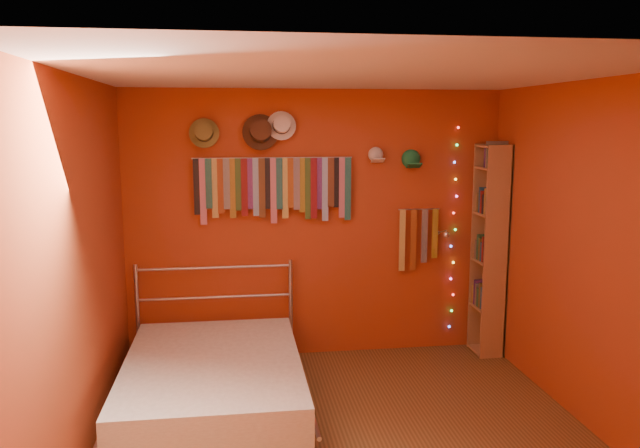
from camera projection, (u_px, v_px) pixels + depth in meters
name	position (u px, v px, depth m)	size (l,w,h in m)	color
ground	(350.00, 443.00, 4.32)	(3.50, 3.50, 0.00)	brown
back_wall	(316.00, 225.00, 5.83)	(3.50, 0.02, 2.50)	#AA381B
right_wall	(597.00, 259.00, 4.36)	(0.02, 3.50, 2.50)	#AA381B
left_wall	(76.00, 276.00, 3.88)	(0.02, 3.50, 2.50)	#AA381B
ceiling	(353.00, 74.00, 3.92)	(3.50, 3.50, 0.02)	white
tie_rack	(274.00, 185.00, 5.65)	(1.45, 0.03, 0.60)	#B4B4B9
small_tie_rack	(418.00, 236.00, 5.92)	(0.40, 0.03, 0.60)	#B4B4B9
fedora_olive	(204.00, 132.00, 5.46)	(0.27, 0.14, 0.26)	olive
fedora_brown	(261.00, 131.00, 5.52)	(0.32, 0.18, 0.32)	#452918
fedora_white	(282.00, 125.00, 5.55)	(0.26, 0.14, 0.26)	white
cap_white	(376.00, 155.00, 5.75)	(0.16, 0.20, 0.16)	silver
cap_green	(411.00, 159.00, 5.80)	(0.18, 0.22, 0.18)	#1B7944
fairy_lights	(454.00, 230.00, 5.99)	(0.06, 0.02, 1.96)	#FF3333
reading_lamp	(445.00, 234.00, 5.79)	(0.07, 0.28, 0.08)	#B4B4B9
bookshelf	(493.00, 249.00, 5.88)	(0.25, 0.34, 2.00)	#A37849
bed	(213.00, 382.00, 4.80)	(1.43, 1.96, 0.94)	#B4B4B9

